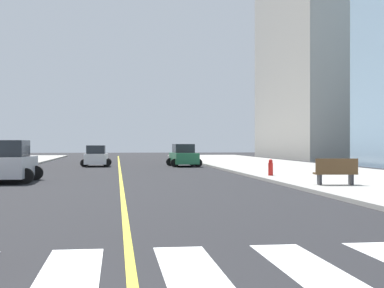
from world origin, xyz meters
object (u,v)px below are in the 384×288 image
(car_silver_nearest, at_px, (9,163))
(car_white_second, at_px, (96,157))
(fire_hydrant, at_px, (271,168))
(park_bench, at_px, (336,172))
(car_green_third, at_px, (184,156))

(car_silver_nearest, bearing_deg, car_white_second, 80.47)
(fire_hydrant, bearing_deg, park_bench, -82.94)
(car_silver_nearest, xyz_separation_m, fire_hydrant, (13.57, 1.38, -0.38))
(car_white_second, height_order, fire_hydrant, car_white_second)
(car_silver_nearest, height_order, park_bench, car_silver_nearest)
(car_white_second, bearing_deg, car_silver_nearest, -99.73)
(car_silver_nearest, bearing_deg, park_bench, -20.35)
(car_silver_nearest, distance_m, fire_hydrant, 13.64)
(car_silver_nearest, xyz_separation_m, car_white_second, (3.59, 18.57, -0.15))
(car_green_third, bearing_deg, park_bench, 96.27)
(car_silver_nearest, xyz_separation_m, park_bench, (14.45, -5.78, -0.27))
(car_white_second, relative_size, car_green_third, 0.93)
(car_white_second, bearing_deg, car_green_third, -5.85)
(car_silver_nearest, relative_size, car_white_second, 1.19)
(car_white_second, xyz_separation_m, fire_hydrant, (9.97, -17.19, -0.23))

